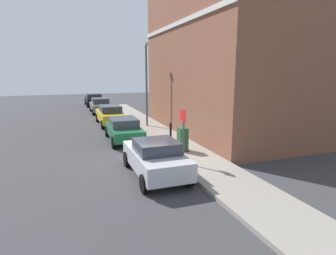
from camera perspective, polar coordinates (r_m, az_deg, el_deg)
ground at (r=12.93m, az=-4.37°, el=-6.57°), size 80.00×80.00×0.00m
sidewalk at (r=19.04m, az=-3.17°, el=-0.45°), size 2.26×30.00×0.15m
corner_building at (r=19.24m, az=12.88°, el=14.11°), size 7.76×12.77×9.96m
car_silver at (r=10.80m, az=-2.59°, el=-6.09°), size 1.86×3.92×1.43m
car_green at (r=16.37m, az=-9.04°, el=-0.27°), size 1.84×4.04×1.34m
car_yellow at (r=21.54m, az=-11.73°, el=2.58°), size 1.84×4.23×1.47m
car_grey at (r=27.92m, az=-13.66°, el=4.41°), size 1.86×3.93×1.44m
car_black at (r=34.07m, az=-14.88°, el=5.59°), size 1.99×4.23×1.42m
utility_cabinet at (r=13.65m, az=3.00°, el=-2.60°), size 0.46×0.61×1.15m
bollard_near_cabinet at (r=15.46m, az=0.54°, el=-0.83°), size 0.14×0.14×1.04m
street_sign at (r=11.57m, az=3.15°, el=-0.18°), size 0.08×0.60×2.30m
lamppost at (r=19.75m, az=-4.43°, el=9.41°), size 0.20×0.44×5.72m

